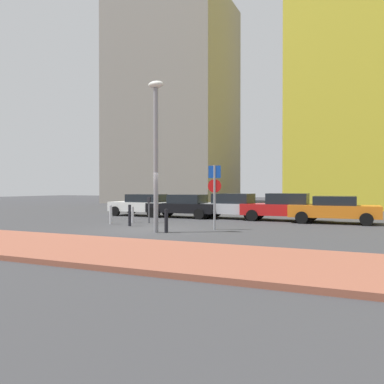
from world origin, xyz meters
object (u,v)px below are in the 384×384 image
(parked_car_white, at_px, (142,204))
(parking_sign_post, at_px, (215,189))
(traffic_bollard_far, at_px, (111,215))
(parked_car_orange, at_px, (334,209))
(parking_meter, at_px, (149,206))
(traffic_bollard_edge, at_px, (166,221))
(parked_car_red, at_px, (284,207))
(parked_car_black, at_px, (184,206))
(traffic_bollard_mid, at_px, (130,215))
(parked_car_silver, at_px, (232,206))
(street_lamp, at_px, (156,142))
(traffic_bollard_near, at_px, (133,215))

(parked_car_white, height_order, parking_sign_post, parking_sign_post)
(traffic_bollard_far, bearing_deg, parked_car_orange, 26.52)
(parking_meter, bearing_deg, traffic_bollard_far, -135.31)
(traffic_bollard_edge, bearing_deg, parked_car_red, 66.46)
(parked_car_black, distance_m, parked_car_red, 6.18)
(parking_meter, height_order, traffic_bollard_mid, parking_meter)
(parked_car_silver, bearing_deg, parking_sign_post, -79.18)
(parking_meter, bearing_deg, street_lamp, -55.80)
(parked_car_orange, xyz_separation_m, traffic_bollard_far, (-10.43, -5.21, -0.26))
(traffic_bollard_near, distance_m, traffic_bollard_mid, 1.84)
(parking_meter, distance_m, traffic_bollard_edge, 4.63)
(parked_car_white, relative_size, street_lamp, 0.67)
(parked_car_silver, xyz_separation_m, parking_sign_post, (1.17, -6.14, 1.02))
(parking_sign_post, distance_m, traffic_bollard_far, 5.94)
(parked_car_black, distance_m, parking_meter, 4.14)
(parking_meter, height_order, traffic_bollard_far, parking_meter)
(parked_car_red, xyz_separation_m, traffic_bollard_near, (-7.19, -4.44, -0.37))
(parking_sign_post, bearing_deg, parked_car_black, 125.96)
(parked_car_silver, xyz_separation_m, parking_meter, (-3.18, -4.46, 0.10))
(parked_car_orange, bearing_deg, parked_car_white, 177.71)
(parking_meter, xyz_separation_m, traffic_bollard_near, (-0.87, -0.23, -0.46))
(parked_car_white, height_order, parked_car_orange, parked_car_white)
(parked_car_black, bearing_deg, traffic_bollard_far, -105.79)
(parked_car_white, distance_m, parked_car_orange, 12.02)
(street_lamp, relative_size, traffic_bollard_edge, 6.42)
(traffic_bollard_near, distance_m, traffic_bollard_far, 1.31)
(traffic_bollard_far, bearing_deg, traffic_bollard_mid, -16.89)
(parked_car_black, xyz_separation_m, parked_car_silver, (3.04, 0.33, 0.04))
(traffic_bollard_mid, bearing_deg, parked_car_black, 88.67)
(parked_car_black, relative_size, parked_car_orange, 0.98)
(parked_car_white, height_order, parked_car_black, parked_car_black)
(parked_car_red, height_order, traffic_bollard_near, parked_car_red)
(parking_meter, bearing_deg, parked_car_red, 33.68)
(parked_car_red, xyz_separation_m, parked_car_orange, (2.69, -0.42, -0.05))
(parking_sign_post, bearing_deg, parked_car_white, 141.07)
(parked_car_black, relative_size, parked_car_red, 0.98)
(parked_car_silver, height_order, parking_sign_post, parking_sign_post)
(parked_car_white, bearing_deg, street_lamp, -55.28)
(street_lamp, bearing_deg, parking_meter, 124.20)
(traffic_bollard_near, bearing_deg, traffic_bollard_far, -115.23)
(parked_car_red, bearing_deg, parking_sign_post, -108.41)
(street_lamp, bearing_deg, traffic_bollard_mid, 143.87)
(parked_car_red, xyz_separation_m, traffic_bollard_edge, (-3.39, -7.78, -0.30))
(street_lamp, bearing_deg, parking_sign_post, 46.94)
(parked_car_black, bearing_deg, parking_meter, -91.94)
(parked_car_white, relative_size, parked_car_red, 0.93)
(street_lamp, distance_m, traffic_bollard_near, 5.86)
(parked_car_white, bearing_deg, parked_car_black, -2.46)
(parking_sign_post, distance_m, parking_meter, 4.76)
(parking_meter, distance_m, traffic_bollard_mid, 1.88)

